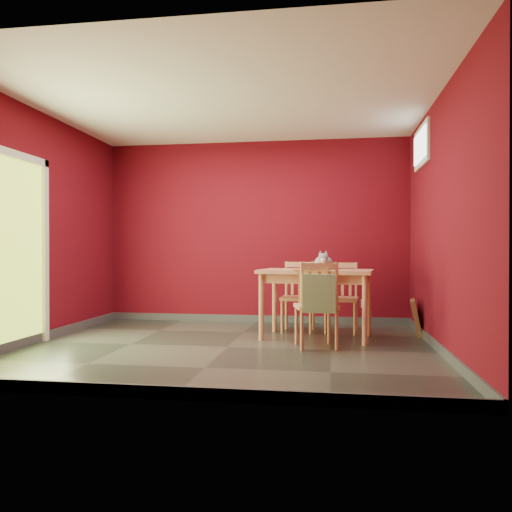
# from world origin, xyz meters

# --- Properties ---
(ground) EXTENTS (4.50, 4.50, 0.00)m
(ground) POSITION_xyz_m (0.00, 0.00, 0.00)
(ground) COLOR #2D342D
(ground) RESTS_ON ground
(room_shell) EXTENTS (4.50, 4.50, 4.50)m
(room_shell) POSITION_xyz_m (0.00, 0.00, 0.05)
(room_shell) COLOR #5C0914
(room_shell) RESTS_ON ground
(doorway) EXTENTS (0.06, 1.01, 2.13)m
(doorway) POSITION_xyz_m (-2.23, -0.40, 1.12)
(doorway) COLOR #B7D838
(doorway) RESTS_ON ground
(window) EXTENTS (0.05, 0.90, 0.50)m
(window) POSITION_xyz_m (2.23, 1.00, 2.35)
(window) COLOR white
(window) RESTS_ON room_shell
(outlet_plate) EXTENTS (0.08, 0.02, 0.12)m
(outlet_plate) POSITION_xyz_m (1.60, 1.99, 0.30)
(outlet_plate) COLOR silver
(outlet_plate) RESTS_ON room_shell
(dining_table) EXTENTS (1.43, 0.95, 0.83)m
(dining_table) POSITION_xyz_m (0.95, 0.70, 0.73)
(dining_table) COLOR tan
(dining_table) RESTS_ON ground
(table_runner) EXTENTS (0.49, 0.86, 0.41)m
(table_runner) POSITION_xyz_m (0.95, 0.57, 0.77)
(table_runner) COLOR #A26029
(table_runner) RESTS_ON dining_table
(chair_far_left) EXTENTS (0.45, 0.45, 0.92)m
(chair_far_left) POSITION_xyz_m (0.70, 1.23, 0.47)
(chair_far_left) COLOR tan
(chair_far_left) RESTS_ON ground
(chair_far_right) EXTENTS (0.47, 0.47, 0.91)m
(chair_far_right) POSITION_xyz_m (1.27, 1.23, 0.46)
(chair_far_right) COLOR tan
(chair_far_right) RESTS_ON ground
(chair_near) EXTENTS (0.52, 0.52, 0.94)m
(chair_near) POSITION_xyz_m (0.97, 0.09, 0.48)
(chair_near) COLOR tan
(chair_near) RESTS_ON ground
(tote_bag) EXTENTS (0.34, 0.20, 0.47)m
(tote_bag) POSITION_xyz_m (1.01, -0.13, 0.62)
(tote_bag) COLOR #7EA66A
(tote_bag) RESTS_ON chair_near
(cat) EXTENTS (0.32, 0.50, 0.23)m
(cat) POSITION_xyz_m (1.04, 0.76, 0.95)
(cat) COLOR slate
(cat) RESTS_ON table_runner
(picture_frame) EXTENTS (0.21, 0.46, 0.45)m
(picture_frame) POSITION_xyz_m (2.19, 1.11, 0.22)
(picture_frame) COLOR brown
(picture_frame) RESTS_ON ground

